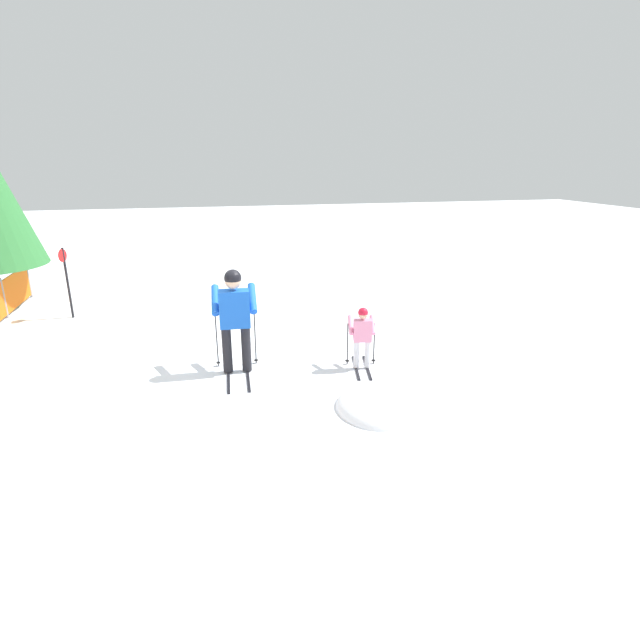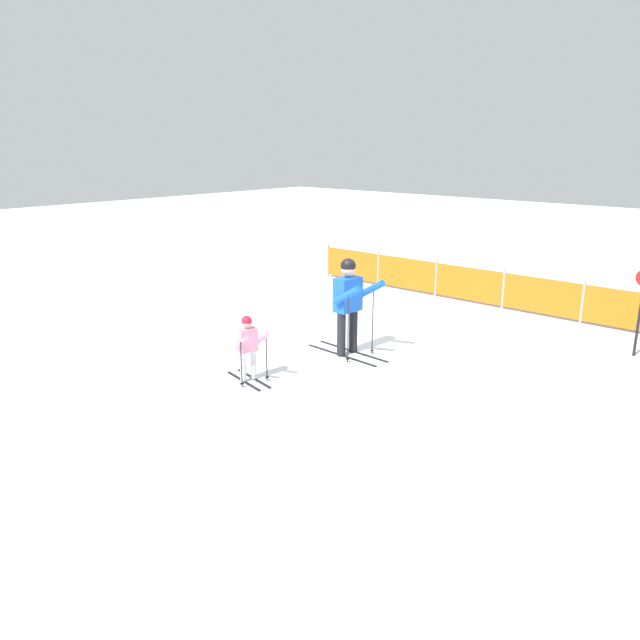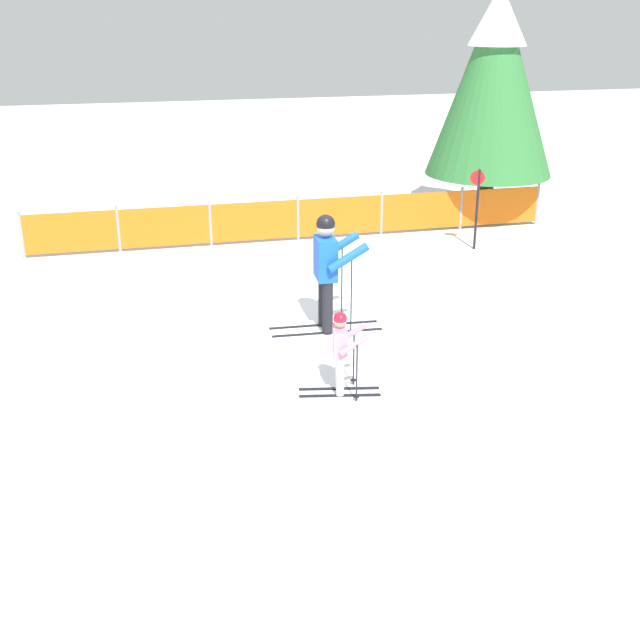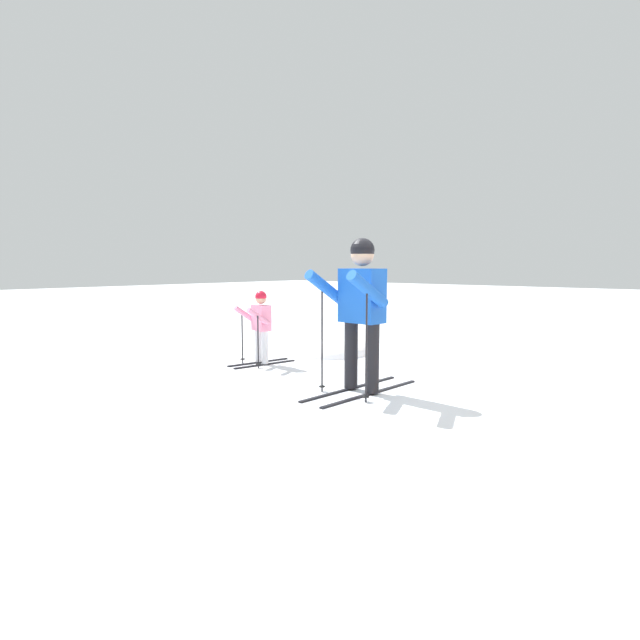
# 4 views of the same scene
# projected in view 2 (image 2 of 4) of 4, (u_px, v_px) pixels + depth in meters

# --- Properties ---
(ground_plane) EXTENTS (60.00, 60.00, 0.00)m
(ground_plane) POSITION_uv_depth(u_px,v_px,m) (354.00, 349.00, 11.44)
(ground_plane) COLOR white
(skier_adult) EXTENTS (1.66, 0.76, 1.74)m
(skier_adult) POSITION_uv_depth(u_px,v_px,m) (349.00, 298.00, 10.90)
(skier_adult) COLOR black
(skier_adult) RESTS_ON ground_plane
(skier_child) EXTENTS (1.03, 0.52, 1.07)m
(skier_child) POSITION_uv_depth(u_px,v_px,m) (248.00, 344.00, 9.77)
(skier_child) COLOR black
(skier_child) RESTS_ON ground_plane
(safety_fence) EXTENTS (10.65, 0.10, 0.91)m
(safety_fence) POSITION_uv_depth(u_px,v_px,m) (504.00, 289.00, 14.08)
(safety_fence) COLOR gray
(safety_fence) RESTS_ON ground_plane
(snow_mound) EXTENTS (1.28, 1.09, 0.51)m
(snow_mound) POSITION_uv_depth(u_px,v_px,m) (207.00, 357.00, 11.06)
(snow_mound) COLOR white
(snow_mound) RESTS_ON ground_plane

